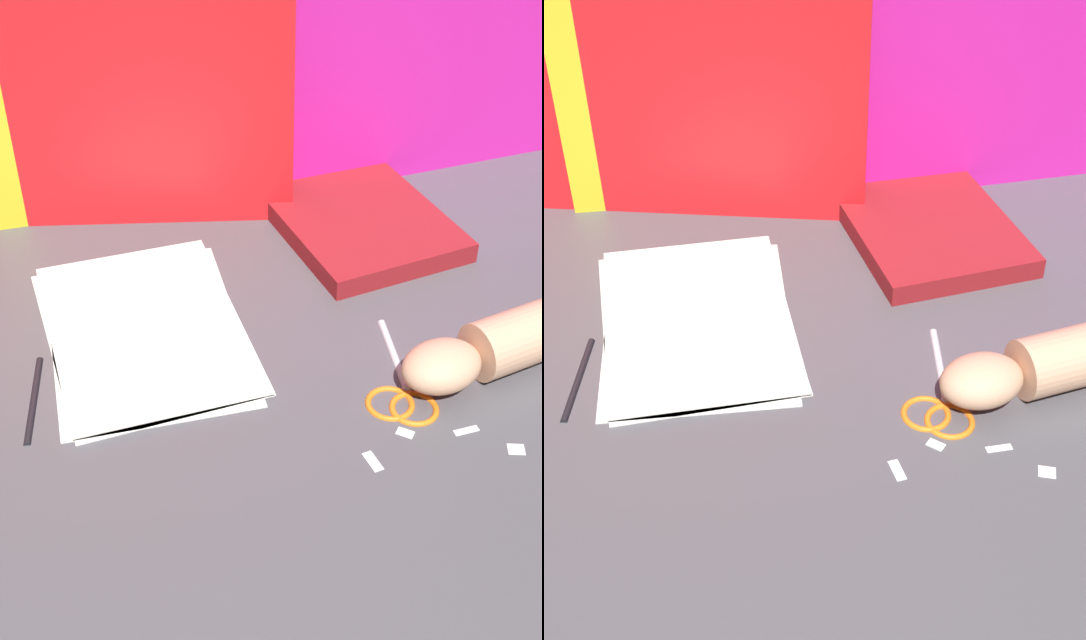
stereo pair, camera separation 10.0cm
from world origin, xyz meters
TOP-DOWN VIEW (x-y plane):
  - ground_plane at (0.00, 0.00)m, footprint 6.00×6.00m
  - backdrop_panel_left at (-0.28, 0.37)m, footprint 0.78×0.18m
  - backdrop_panel_center at (-0.01, 0.37)m, footprint 0.58×0.03m
  - backdrop_panel_right at (0.30, 0.37)m, footprint 0.77×0.10m
  - paper_stack at (-0.13, 0.08)m, footprint 0.25×0.34m
  - book_closed at (0.20, 0.23)m, footprint 0.25×0.29m
  - scissors at (0.14, -0.09)m, footprint 0.17×0.18m
  - hand_forearm at (0.28, -0.08)m, footprint 0.30×0.13m
  - paper_scrap_near at (0.07, -0.18)m, footprint 0.02×0.03m
  - paper_scrap_mid at (0.18, -0.17)m, footprint 0.03×0.01m
  - paper_scrap_far at (0.22, -0.20)m, footprint 0.02×0.02m
  - paper_scrap_side at (0.12, -0.15)m, footprint 0.02×0.02m
  - pen at (-0.26, -0.01)m, footprint 0.03×0.14m

SIDE VIEW (x-z plane):
  - ground_plane at x=0.00m, z-range 0.00..0.00m
  - paper_scrap_near at x=0.07m, z-range 0.00..0.00m
  - paper_scrap_mid at x=0.18m, z-range 0.00..0.00m
  - paper_scrap_far at x=0.22m, z-range 0.00..0.00m
  - paper_scrap_side at x=0.12m, z-range 0.00..0.00m
  - pen at x=-0.26m, z-range 0.00..0.01m
  - scissors at x=0.14m, z-range 0.00..0.01m
  - paper_stack at x=-0.13m, z-range 0.00..0.01m
  - book_closed at x=0.20m, z-range 0.00..0.03m
  - hand_forearm at x=0.28m, z-range 0.00..0.07m
  - backdrop_panel_right at x=0.30m, z-range 0.00..0.46m
  - backdrop_panel_center at x=-0.01m, z-range 0.00..0.51m
  - backdrop_panel_left at x=-0.28m, z-range 0.00..0.57m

